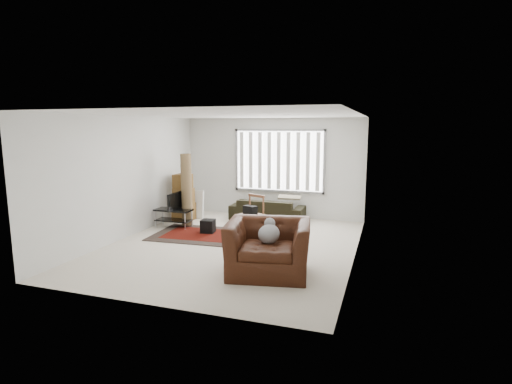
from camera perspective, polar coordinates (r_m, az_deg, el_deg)
room at (r=8.58m, az=-2.05°, el=4.60°), size 6.00×6.02×2.71m
persian_rug at (r=9.28m, az=-7.21°, el=-6.10°), size 2.45×1.71×0.02m
tv_stand at (r=10.07m, az=-11.70°, el=-3.13°), size 0.91×0.41×0.46m
tv at (r=10.00m, az=-11.77°, el=-1.23°), size 0.10×0.74×0.42m
subwoofer at (r=9.41m, az=-6.87°, el=-4.85°), size 0.34×0.34×0.30m
moving_boxes at (r=10.76m, az=-10.31°, el=-0.98°), size 0.51×0.47×1.22m
white_flatpack at (r=11.00m, az=-8.99°, el=-1.74°), size 0.61×0.23×0.76m
rolled_rug at (r=10.14m, az=-9.89°, el=0.33°), size 0.51×0.62×1.81m
sofa at (r=10.60m, az=1.65°, el=-2.07°), size 1.96×0.86×0.75m
side_chair at (r=9.13m, az=-0.75°, el=-3.07°), size 0.65×0.65×0.92m
armchair at (r=6.77m, az=1.80°, el=-7.38°), size 1.58×1.44×1.02m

